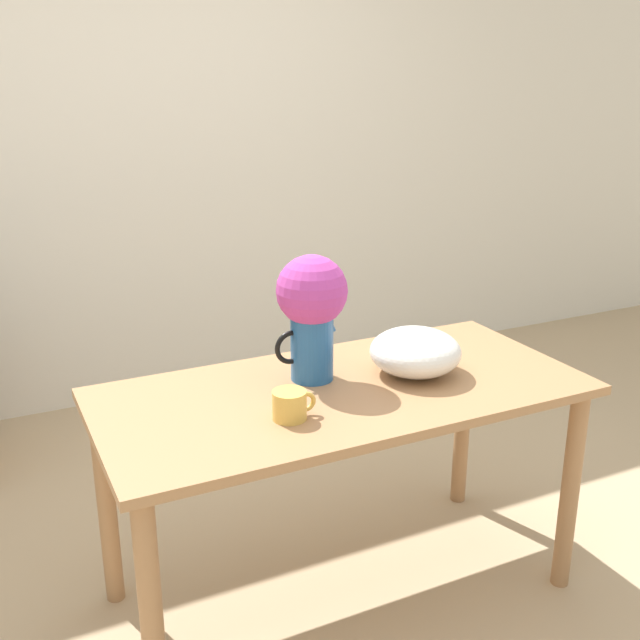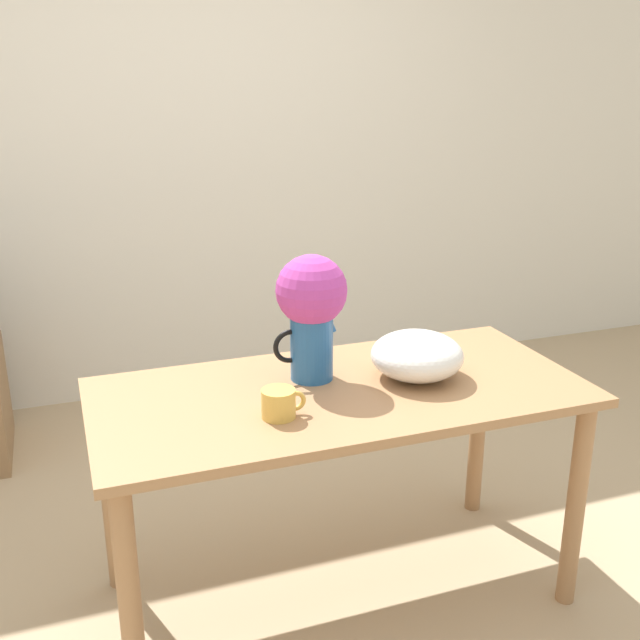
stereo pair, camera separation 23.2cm
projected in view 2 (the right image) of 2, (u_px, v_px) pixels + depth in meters
name	position (u px, v px, depth m)	size (l,w,h in m)	color
ground_plane	(311.00, 590.00, 2.54)	(12.00, 12.00, 0.00)	tan
wall_back	(188.00, 149.00, 3.83)	(8.00, 0.05, 2.60)	silver
table	(340.00, 419.00, 2.34)	(1.51, 0.71, 0.75)	#A3754C
flower_vase	(311.00, 305.00, 2.30)	(0.24, 0.22, 0.40)	#235B9E
coffee_mug	(279.00, 403.00, 2.10)	(0.13, 0.10, 0.08)	gold
white_bowl	(417.00, 355.00, 2.36)	(0.29, 0.29, 0.15)	white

